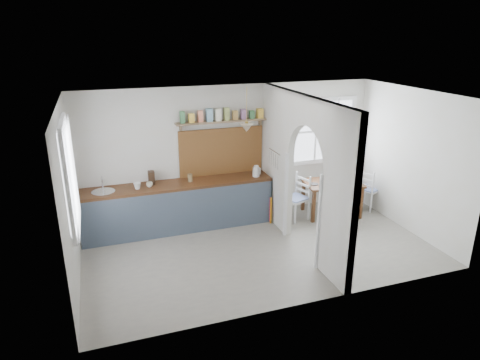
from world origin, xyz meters
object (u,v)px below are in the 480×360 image
object	(u,v)px
dining_table	(331,198)
chair_left	(296,198)
chair_right	(369,188)
vase	(331,175)
kettle	(256,171)

from	to	relation	value
dining_table	chair_left	xyz separation A→B (m)	(-0.79, 0.03, 0.10)
chair_left	chair_right	xyz separation A→B (m)	(1.69, 0.00, -0.01)
dining_table	vase	bearing A→B (deg)	81.25
dining_table	chair_left	size ratio (longest dim) A/B	1.23
chair_left	dining_table	bearing A→B (deg)	69.57
vase	chair_left	bearing A→B (deg)	-170.55
chair_right	chair_left	bearing A→B (deg)	67.42
chair_left	vase	size ratio (longest dim) A/B	4.46
dining_table	vase	size ratio (longest dim) A/B	5.50
dining_table	vase	distance (m)	0.48
dining_table	chair_left	bearing A→B (deg)	-173.79
kettle	dining_table	bearing A→B (deg)	1.06
dining_table	kettle	xyz separation A→B (m)	(-1.54, 0.25, 0.66)
vase	kettle	bearing A→B (deg)	176.94
dining_table	kettle	size ratio (longest dim) A/B	5.19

